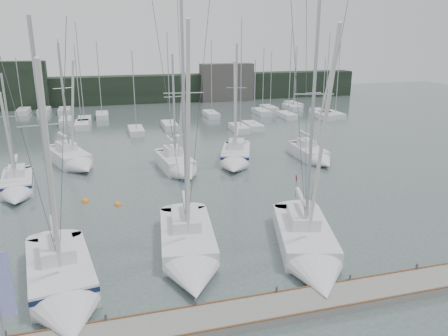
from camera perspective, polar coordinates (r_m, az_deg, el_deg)
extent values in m
plane|color=#475655|center=(25.02, -1.13, -12.48)|extent=(160.00, 160.00, 0.00)
cube|color=slate|center=(20.87, 2.55, -18.53)|extent=(24.00, 2.00, 0.40)
cube|color=black|center=(83.82, -12.15, 9.99)|extent=(90.00, 4.00, 5.00)
cube|color=black|center=(82.77, -26.23, 9.60)|extent=(12.00, 3.00, 8.00)
cube|color=#454340|center=(84.85, 0.34, 11.13)|extent=(10.00, 3.00, 7.00)
cube|color=silver|center=(63.25, -18.07, 5.33)|extent=(1.80, 4.50, 0.90)
cylinder|color=#A3A5AB|center=(61.94, -18.56, 10.28)|extent=(0.12, 0.12, 10.22)
cube|color=silver|center=(68.78, 12.79, 6.64)|extent=(1.80, 4.50, 0.90)
cylinder|color=#A3A5AB|center=(67.53, 13.35, 11.85)|extent=(0.12, 0.12, 11.76)
cube|color=silver|center=(75.95, 8.87, 7.82)|extent=(1.80, 4.50, 0.90)
cylinder|color=#A3A5AB|center=(74.85, 9.22, 11.70)|extent=(0.12, 0.12, 9.53)
cube|color=silver|center=(77.94, -24.73, 6.70)|extent=(1.80, 4.50, 0.90)
cylinder|color=#A3A5AB|center=(76.89, -25.20, 9.94)|extent=(0.12, 0.12, 8.14)
cube|color=silver|center=(77.23, -22.44, 6.89)|extent=(1.80, 4.50, 0.90)
cylinder|color=#A3A5AB|center=(76.17, -22.86, 10.14)|extent=(0.12, 0.12, 8.08)
cube|color=silver|center=(59.56, 3.78, 5.45)|extent=(1.80, 4.50, 0.90)
cylinder|color=#A3A5AB|center=(58.34, 4.04, 9.83)|extent=(0.12, 0.12, 8.40)
cube|color=silver|center=(71.63, 12.50, 7.07)|extent=(1.80, 4.50, 0.90)
cylinder|color=#A3A5AB|center=(70.59, 12.92, 10.56)|extent=(0.12, 0.12, 8.02)
cube|color=silver|center=(70.19, 14.11, 6.76)|extent=(1.80, 4.50, 0.90)
cylinder|color=#A3A5AB|center=(69.02, 14.65, 11.22)|extent=(0.12, 0.12, 10.21)
cube|color=silver|center=(68.34, -1.71, 6.99)|extent=(1.80, 4.50, 0.90)
cylinder|color=#A3A5AB|center=(67.08, -1.65, 11.83)|extent=(0.12, 0.12, 10.76)
cube|color=silver|center=(68.07, 8.22, 6.78)|extent=(1.80, 4.50, 0.90)
cylinder|color=#A3A5AB|center=(66.76, 8.64, 12.26)|extent=(0.12, 0.12, 12.24)
cube|color=silver|center=(60.30, -7.10, 5.50)|extent=(1.80, 4.50, 0.90)
cylinder|color=#A3A5AB|center=(58.87, -7.26, 11.47)|extent=(0.12, 0.12, 11.80)
cube|color=silver|center=(69.80, -15.62, 6.59)|extent=(1.80, 4.50, 0.90)
cylinder|color=#A3A5AB|center=(68.54, -16.00, 11.25)|extent=(0.12, 0.12, 10.62)
cube|color=silver|center=(66.93, -19.87, 5.77)|extent=(1.80, 4.50, 0.90)
cylinder|color=#A3A5AB|center=(65.63, -20.42, 10.72)|extent=(0.12, 0.12, 10.86)
cube|color=silver|center=(58.07, 2.01, 5.18)|extent=(1.80, 4.50, 0.90)
cylinder|color=#A3A5AB|center=(56.54, 2.24, 12.22)|extent=(0.12, 0.12, 13.48)
cube|color=silver|center=(70.64, 4.89, 7.27)|extent=(1.80, 4.50, 0.90)
cylinder|color=#A3A5AB|center=(69.47, 5.15, 11.49)|extent=(0.12, 0.12, 9.66)
cube|color=silver|center=(78.91, 9.04, 8.16)|extent=(1.80, 4.50, 0.90)
cylinder|color=#A3A5AB|center=(77.83, 9.38, 11.94)|extent=(0.12, 0.12, 9.66)
cube|color=silver|center=(74.11, 5.90, 7.71)|extent=(1.80, 4.50, 0.90)
cylinder|color=#A3A5AB|center=(73.01, 6.16, 11.45)|extent=(0.12, 0.12, 8.94)
cube|color=silver|center=(66.41, -17.74, 5.89)|extent=(1.80, 4.50, 0.90)
cylinder|color=#A3A5AB|center=(65.01, -18.31, 11.86)|extent=(0.12, 0.12, 13.09)
cube|color=silver|center=(76.12, -20.11, 7.01)|extent=(1.80, 4.50, 0.90)
cylinder|color=#A3A5AB|center=(74.96, -20.56, 10.99)|extent=(0.12, 0.12, 9.86)
cube|color=silver|center=(57.55, -11.40, 4.74)|extent=(1.80, 4.50, 0.90)
cylinder|color=#A3A5AB|center=(56.19, -11.67, 9.87)|extent=(0.12, 0.12, 9.61)
cube|color=silver|center=(24.73, -20.58, -12.80)|extent=(3.97, 6.67, 1.58)
cone|color=silver|center=(20.91, -19.50, -18.63)|extent=(3.43, 3.12, 3.05)
cube|color=silver|center=(24.67, -20.96, -9.88)|extent=(2.04, 2.74, 0.74)
cylinder|color=#A3A5AB|center=(21.86, -22.30, 2.15)|extent=(0.19, 0.19, 11.86)
cylinder|color=silver|center=(24.94, -21.32, -7.21)|extent=(0.76, 3.08, 0.29)
cube|color=#101B3D|center=(24.48, -20.71, -11.73)|extent=(3.99, 6.69, 0.26)
cube|color=#1B3B99|center=(26.67, -21.77, -4.34)|extent=(0.11, 0.57, 0.38)
cube|color=silver|center=(26.92, -4.85, -9.24)|extent=(3.90, 7.11, 1.44)
cone|color=silver|center=(22.68, -3.96, -14.64)|extent=(3.41, 3.27, 3.08)
cube|color=silver|center=(26.91, -4.98, -6.77)|extent=(2.02, 2.90, 0.67)
cylinder|color=#A3A5AB|center=(24.05, -5.22, 6.52)|extent=(0.17, 0.17, 13.61)
cylinder|color=silver|center=(27.38, -5.15, -4.38)|extent=(0.68, 3.32, 0.27)
cube|color=#1B3B99|center=(29.29, -5.46, -1.83)|extent=(0.08, 0.52, 0.35)
cube|color=silver|center=(27.44, 10.36, -8.88)|extent=(4.87, 7.56, 1.52)
cone|color=silver|center=(23.14, 12.48, -14.27)|extent=(3.76, 3.73, 3.04)
cube|color=silver|center=(27.44, 10.30, -6.32)|extent=(2.39, 3.15, 0.71)
cylinder|color=#A3A5AB|center=(24.65, 11.47, 6.36)|extent=(0.18, 0.18, 13.36)
cylinder|color=silver|center=(27.91, 10.10, -3.87)|extent=(1.22, 3.36, 0.28)
cube|color=maroon|center=(29.86, 9.44, -1.29)|extent=(0.17, 0.53, 0.37)
cube|color=silver|center=(40.07, -25.32, -1.91)|extent=(2.89, 5.49, 1.41)
cone|color=silver|center=(36.51, -25.58, -3.72)|extent=(2.57, 2.49, 2.35)
cube|color=silver|center=(40.22, -25.48, -0.32)|extent=(1.51, 2.23, 0.66)
cylinder|color=#A3A5AB|center=(38.52, -26.27, 4.82)|extent=(0.17, 0.17, 8.37)
cylinder|color=silver|center=(40.57, -25.60, 1.05)|extent=(0.53, 2.59, 0.26)
cube|color=#101B3D|center=(39.93, -25.41, -1.28)|extent=(2.91, 5.51, 0.23)
cube|color=silver|center=(46.12, -19.57, 1.19)|extent=(4.59, 6.43, 1.61)
cone|color=silver|center=(42.27, -17.84, -0.04)|extent=(3.40, 3.30, 2.68)
cube|color=silver|center=(46.34, -19.92, 2.73)|extent=(2.21, 2.71, 0.75)
cylinder|color=#A3A5AB|center=(44.56, -20.17, 8.45)|extent=(0.19, 0.19, 10.30)
cylinder|color=silver|center=(46.72, -20.27, 4.03)|extent=(1.30, 2.78, 0.30)
cube|color=silver|center=(41.91, -6.44, 0.55)|extent=(3.19, 5.71, 1.61)
cone|color=silver|center=(38.35, -4.81, -0.98)|extent=(2.83, 2.62, 2.58)
cube|color=silver|center=(42.09, -6.70, 2.28)|extent=(1.66, 2.33, 0.75)
cylinder|color=#A3A5AB|center=(40.33, -6.55, 7.92)|extent=(0.19, 0.19, 9.40)
cylinder|color=silver|center=(42.38, -6.95, 3.72)|extent=(0.61, 2.68, 0.30)
cube|color=silver|center=(44.35, 1.59, 1.57)|extent=(4.55, 6.38, 1.57)
cone|color=silver|center=(40.39, 1.31, 0.00)|extent=(3.41, 3.27, 2.73)
cube|color=silver|center=(44.57, 1.63, 3.18)|extent=(2.20, 2.69, 0.73)
cylinder|color=#A3A5AB|center=(42.74, 1.62, 9.08)|extent=(0.19, 0.19, 10.25)
cylinder|color=silver|center=(44.97, 1.68, 4.54)|extent=(1.24, 2.76, 0.29)
cube|color=#101B3D|center=(44.21, 1.59, 2.23)|extent=(4.57, 6.40, 0.26)
cube|color=silver|center=(46.30, 10.93, 1.88)|extent=(2.53, 5.24, 1.44)
cone|color=silver|center=(43.12, 12.98, 0.61)|extent=(2.45, 2.28, 2.39)
cube|color=silver|center=(46.46, 10.75, 3.28)|extent=(1.37, 2.10, 0.67)
cylinder|color=#A3A5AB|center=(44.88, 11.51, 8.42)|extent=(0.17, 0.17, 9.37)
cylinder|color=silver|center=(46.76, 10.53, 4.47)|extent=(0.34, 2.53, 0.27)
sphere|color=orange|center=(33.99, -13.69, -4.71)|extent=(0.54, 0.54, 0.54)
sphere|color=orange|center=(35.33, -17.68, -4.20)|extent=(0.56, 0.56, 0.56)
cube|color=#1D2DB8|center=(19.25, -26.69, -13.55)|extent=(0.56, 0.16, 2.82)
ellipsoid|color=white|center=(25.11, -6.08, 4.20)|extent=(0.33, 0.48, 0.20)
cube|color=gray|center=(24.99, -6.65, 4.16)|extent=(0.46, 0.26, 0.11)
cube|color=gray|center=(25.23, -5.53, 4.32)|extent=(0.46, 0.26, 0.11)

